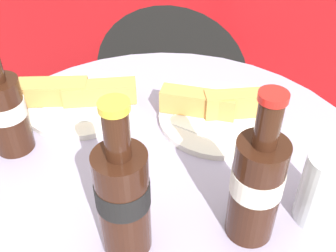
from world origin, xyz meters
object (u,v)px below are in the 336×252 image
Objects in this scene: bistro_table at (165,209)px; lunch_plate_near at (219,111)px; cola_bottle_right at (6,111)px; lunch_plate_far at (78,98)px; cola_bottle_left at (257,184)px; drinking_glass at (323,191)px; cola_bottle_center at (123,197)px.

bistro_table is 3.30× the size of lunch_plate_near.
cola_bottle_right reaches higher than lunch_plate_far.
cola_bottle_left is 0.45m from cola_bottle_right.
lunch_plate_near is (0.09, 0.14, 0.15)m from bistro_table.
lunch_plate_far is (0.07, 0.14, -0.06)m from cola_bottle_right.
drinking_glass reaches higher than lunch_plate_near.
bistro_table is 3.24× the size of lunch_plate_far.
cola_bottle_center is 0.34m from lunch_plate_near.
lunch_plate_far is at bearing 63.15° from cola_bottle_right.
cola_bottle_right is at bearing -157.98° from lunch_plate_near.
drinking_glass is (0.28, 0.10, -0.04)m from cola_bottle_center.
drinking_glass reaches higher than bistro_table.
bistro_table is 0.33m from drinking_glass.
cola_bottle_center is 0.37m from lunch_plate_far.
bistro_table is 0.29m from cola_bottle_center.
lunch_plate_near is (-0.07, 0.26, -0.08)m from cola_bottle_left.
cola_bottle_right is at bearing -178.37° from bistro_table.
bistro_table is 3.18× the size of cola_bottle_left.
cola_bottle_center is 0.30m from drinking_glass.
lunch_plate_near is at bearing 127.50° from drinking_glass.
cola_bottle_center reaches higher than lunch_plate_far.
cola_bottle_left reaches higher than drinking_glass.
cola_bottle_right is at bearing 172.27° from drinking_glass.
cola_bottle_left is at bearing -157.04° from drinking_glass.
lunch_plate_near is 0.29m from lunch_plate_far.
bistro_table is at bearing 140.83° from cola_bottle_left.
lunch_plate_near is (0.11, 0.32, -0.08)m from cola_bottle_center.
cola_bottle_center reaches higher than bistro_table.
bistro_table is at bearing 162.45° from drinking_glass.
cola_bottle_left is 0.12m from drinking_glass.
cola_bottle_left is at bearing -75.82° from lunch_plate_near.
cola_bottle_right is 0.54m from drinking_glass.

